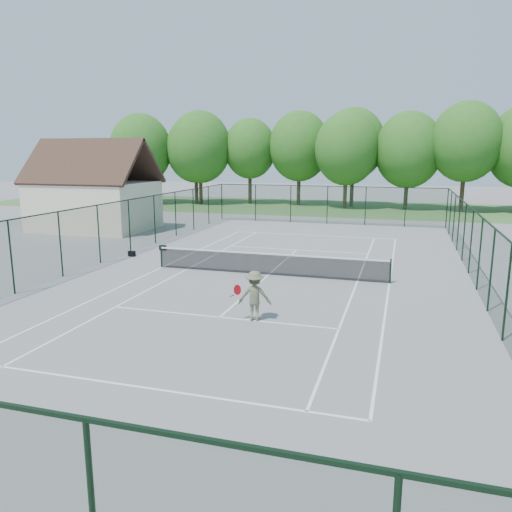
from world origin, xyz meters
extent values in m
plane|color=gray|center=(0.00, 0.00, 0.00)|extent=(140.00, 140.00, 0.00)
cube|color=#467035|center=(0.00, 30.00, 0.01)|extent=(80.00, 16.00, 0.01)
cube|color=white|center=(0.00, 11.88, 0.00)|extent=(10.97, 0.08, 0.01)
cube|color=white|center=(0.00, -11.88, 0.00)|extent=(10.97, 0.08, 0.01)
cube|color=white|center=(0.00, 6.40, 0.00)|extent=(8.23, 0.08, 0.01)
cube|color=white|center=(0.00, -6.40, 0.00)|extent=(8.23, 0.08, 0.01)
cube|color=white|center=(5.49, 0.00, 0.00)|extent=(0.08, 23.77, 0.01)
cube|color=white|center=(-5.49, 0.00, 0.00)|extent=(0.08, 23.77, 0.01)
cube|color=white|center=(4.12, 0.00, 0.00)|extent=(0.08, 23.77, 0.01)
cube|color=white|center=(-4.12, 0.00, 0.00)|extent=(0.08, 23.77, 0.01)
cube|color=white|center=(0.00, 0.00, 0.00)|extent=(0.08, 12.80, 0.01)
cylinder|color=black|center=(-5.50, 0.00, 0.55)|extent=(0.08, 0.08, 1.10)
cylinder|color=black|center=(5.50, 0.00, 0.55)|extent=(0.08, 0.08, 1.10)
cube|color=black|center=(0.00, 0.00, 0.50)|extent=(11.00, 0.02, 0.96)
cube|color=white|center=(0.00, 0.00, 1.00)|extent=(11.00, 0.05, 0.07)
cube|color=#15331C|center=(0.00, 18.00, 1.50)|extent=(18.00, 0.02, 3.00)
cube|color=#15331C|center=(9.00, 0.00, 1.50)|extent=(0.02, 36.00, 3.00)
cube|color=#15331C|center=(-9.00, 0.00, 1.50)|extent=(0.02, 36.00, 3.00)
cube|color=black|center=(0.00, 18.00, 3.00)|extent=(18.00, 0.05, 0.05)
cube|color=black|center=(9.00, 0.00, 3.00)|extent=(0.05, 36.00, 0.05)
cube|color=black|center=(-9.00, 0.00, 3.00)|extent=(0.05, 36.00, 0.05)
cube|color=#F2E9C7|center=(-16.00, 10.00, 1.75)|extent=(8.00, 6.00, 3.50)
cube|color=#432C21|center=(-16.00, 11.50, 5.00)|extent=(8.60, 3.27, 3.27)
cube|color=#432C21|center=(-16.00, 8.50, 5.00)|extent=(8.60, 3.27, 3.27)
cylinder|color=#463020|center=(-16.50, 30.00, 2.10)|extent=(0.40, 0.40, 4.20)
ellipsoid|color=#347223|center=(-16.50, 30.00, 6.00)|extent=(6.40, 6.40, 7.40)
cylinder|color=#463020|center=(0.00, 30.00, 2.10)|extent=(0.40, 0.40, 4.20)
ellipsoid|color=#347223|center=(0.00, 30.00, 6.00)|extent=(6.40, 6.40, 7.40)
cube|color=black|center=(-8.33, 1.98, 0.15)|extent=(0.40, 0.29, 0.30)
cube|color=black|center=(-7.51, 4.07, 0.14)|extent=(0.39, 0.25, 0.29)
imported|color=#606447|center=(1.24, -6.33, 0.86)|extent=(1.21, 0.83, 1.72)
sphere|color=#D1E83D|center=(2.31, -5.93, 0.90)|extent=(0.07, 0.07, 0.07)
camera|label=1|loc=(5.91, -21.84, 5.59)|focal=35.00mm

